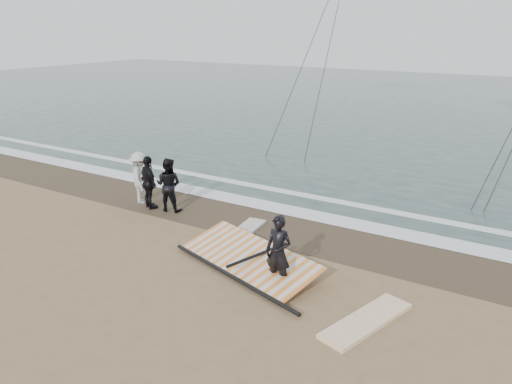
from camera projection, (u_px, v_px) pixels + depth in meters
ground at (207, 294)px, 11.82m from camera, size 120.00×120.00×0.00m
sea at (464, 106)px, 38.49m from camera, size 120.00×54.00×0.02m
wet_sand at (294, 230)px, 15.46m from camera, size 120.00×2.80×0.01m
foam_near at (314, 215)px, 16.58m from camera, size 120.00×0.90×0.01m
foam_far at (334, 201)px, 17.96m from camera, size 120.00×0.45×0.01m
man_main at (278, 252)px, 11.88m from camera, size 0.68×0.46×1.83m
board_white at (367, 321)px, 10.67m from camera, size 1.37×2.56×0.10m
board_cream at (243, 232)px, 15.19m from camera, size 0.83×2.26×0.09m
trio_cluster at (151, 181)px, 17.18m from camera, size 2.59×1.40×1.87m
sail_rig at (249, 258)px, 13.17m from camera, size 4.52×2.85×0.51m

